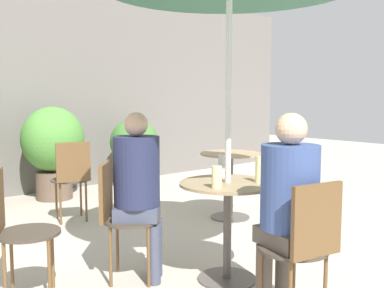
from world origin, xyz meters
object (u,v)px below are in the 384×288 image
bistro_chair_3 (13,222)px  beer_glass_0 (217,177)px  bistro_chair_2 (72,174)px  seated_person_1 (288,199)px  bistro_chair_0 (119,209)px  beer_glass_2 (222,166)px  potted_plant_1 (53,145)px  cafe_table_near (228,209)px  bistro_chair_1 (304,240)px  cafe_table_far (230,172)px  seated_person_0 (139,182)px  beer_glass_1 (259,169)px  potted_plant_2 (134,149)px

bistro_chair_3 → beer_glass_0: bearing=-98.3°
bistro_chair_2 → beer_glass_0: size_ratio=5.72×
bistro_chair_3 → seated_person_1: (1.18, -1.34, 0.21)m
bistro_chair_0 → bistro_chair_2: (0.43, 1.65, 0.00)m
bistro_chair_0 → beer_glass_2: 0.85m
beer_glass_2 → potted_plant_1: potted_plant_1 is taller
cafe_table_near → potted_plant_1: (0.15, 3.39, 0.19)m
cafe_table_near → bistro_chair_1: bearing=-101.5°
bistro_chair_0 → bistro_chair_2: same height
bistro_chair_1 → bistro_chair_2: 2.96m
cafe_table_near → cafe_table_far: 1.73m
bistro_chair_2 → seated_person_0: (-0.32, -1.75, 0.21)m
bistro_chair_1 → bistro_chair_3: (-1.15, 1.48, 0.00)m
bistro_chair_0 → potted_plant_1: size_ratio=0.72×
bistro_chair_2 → seated_person_0: 1.79m
bistro_chair_0 → seated_person_1: (0.47, -1.17, 0.21)m
bistro_chair_0 → potted_plant_1: bearing=26.9°
cafe_table_far → potted_plant_1: (-1.10, 2.20, 0.20)m
cafe_table_far → seated_person_0: bearing=-156.4°
potted_plant_1 → seated_person_0: bearing=-102.2°
bistro_chair_2 → seated_person_0: size_ratio=0.71×
seated_person_1 → beer_glass_1: seated_person_1 is taller
seated_person_0 → beer_glass_2: bearing=-69.8°
cafe_table_far → beer_glass_2: 1.54m
bistro_chair_1 → beer_glass_2: size_ratio=5.13×
potted_plant_1 → potted_plant_2: 1.23m
beer_glass_2 → cafe_table_far: bearing=41.7°
seated_person_1 → potted_plant_2: 4.23m
beer_glass_0 → seated_person_0: bearing=117.8°
bistro_chair_2 → bistro_chair_3: 1.87m
bistro_chair_2 → cafe_table_far: bearing=160.2°
seated_person_0 → bistro_chair_0: bearing=90.0°
cafe_table_near → bistro_chair_1: (-0.16, -0.78, -0.00)m
cafe_table_far → bistro_chair_2: 1.73m
beer_glass_2 → potted_plant_1: (0.02, 3.20, -0.10)m
bistro_chair_3 → beer_glass_2: beer_glass_2 is taller
cafe_table_near → beer_glass_2: beer_glass_2 is taller
bistro_chair_2 → seated_person_1: seated_person_1 is taller
seated_person_1 → bistro_chair_1: bearing=90.0°
beer_glass_0 → beer_glass_1: bearing=-7.4°
beer_glass_2 → potted_plant_2: 3.36m
bistro_chair_3 → beer_glass_0: 1.39m
bistro_chair_2 → beer_glass_2: (0.30, -1.99, 0.29)m
bistro_chair_3 → beer_glass_1: size_ratio=4.57×
bistro_chair_0 → potted_plant_2: (1.97, 2.78, 0.05)m
cafe_table_near → potted_plant_2: 3.58m
seated_person_0 → seated_person_1: size_ratio=0.99×
cafe_table_near → beer_glass_1: beer_glass_1 is taller
cafe_table_far → bistro_chair_3: bistro_chair_3 is taller
bistro_chair_3 → potted_plant_2: bearing=-18.2°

